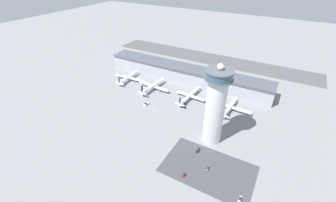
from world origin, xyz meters
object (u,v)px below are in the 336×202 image
(car_black_suv, at_px, (240,199))
(airplane_gate_bravo, at_px, (153,86))
(airplane_gate_charlie, at_px, (190,96))
(car_silver_sedan, at_px, (208,168))
(airplane_gate_alpha, at_px, (129,78))
(service_truck_catering, at_px, (185,105))
(airplane_gate_delta, at_px, (230,107))
(car_maroon_suv, at_px, (198,150))
(car_navy_sedan, at_px, (184,175))
(control_tower, at_px, (215,105))
(service_truck_fuel, at_px, (146,104))

(car_black_suv, bearing_deg, airplane_gate_bravo, 143.34)
(airplane_gate_charlie, relative_size, car_silver_sedan, 9.43)
(airplane_gate_alpha, height_order, car_black_suv, airplane_gate_alpha)
(airplane_gate_alpha, distance_m, service_truck_catering, 85.86)
(airplane_gate_delta, relative_size, service_truck_catering, 5.38)
(car_maroon_suv, bearing_deg, airplane_gate_bravo, 142.07)
(airplane_gate_bravo, xyz_separation_m, airplane_gate_charlie, (45.01, 1.95, -0.35))
(airplane_gate_charlie, height_order, airplane_gate_delta, airplane_gate_delta)
(car_black_suv, distance_m, car_navy_sedan, 38.57)
(airplane_gate_charlie, distance_m, airplane_gate_delta, 43.29)
(airplane_gate_delta, bearing_deg, airplane_gate_bravo, -178.56)
(control_tower, distance_m, car_black_suv, 65.39)
(airplane_gate_delta, distance_m, service_truck_catering, 45.00)
(control_tower, distance_m, car_silver_sedan, 45.85)
(airplane_gate_bravo, relative_size, car_maroon_suv, 8.52)
(airplane_gate_charlie, bearing_deg, airplane_gate_delta, 0.35)
(airplane_gate_delta, bearing_deg, service_truck_catering, -161.32)
(service_truck_catering, height_order, service_truck_fuel, service_truck_catering)
(airplane_gate_bravo, height_order, service_truck_catering, airplane_gate_bravo)
(car_black_suv, xyz_separation_m, car_silver_sedan, (-26.31, 13.47, -0.00))
(car_black_suv, bearing_deg, control_tower, 128.73)
(car_black_suv, distance_m, car_silver_sedan, 29.56)
(control_tower, height_order, airplane_gate_charlie, control_tower)
(airplane_gate_charlie, distance_m, car_maroon_suv, 76.74)
(service_truck_fuel, bearing_deg, car_silver_sedan, -28.92)
(airplane_gate_alpha, distance_m, service_truck_fuel, 61.00)
(airplane_gate_charlie, relative_size, service_truck_catering, 5.60)
(airplane_gate_alpha, distance_m, airplane_gate_delta, 126.76)
(airplane_gate_bravo, bearing_deg, airplane_gate_charlie, 2.48)
(control_tower, bearing_deg, car_silver_sedan, -73.55)
(airplane_gate_bravo, bearing_deg, service_truck_fuel, -69.72)
(airplane_gate_alpha, bearing_deg, car_maroon_suv, -29.59)
(airplane_gate_alpha, relative_size, service_truck_catering, 5.10)
(control_tower, relative_size, airplane_gate_delta, 1.61)
(airplane_gate_delta, relative_size, car_navy_sedan, 10.09)
(airplane_gate_delta, xyz_separation_m, service_truck_catering, (-42.53, -14.38, -3.10))
(service_truck_fuel, distance_m, car_navy_sedan, 94.29)
(airplane_gate_bravo, relative_size, service_truck_fuel, 5.65)
(airplane_gate_charlie, xyz_separation_m, service_truck_catering, (0.76, -14.12, -3.22))
(airplane_gate_charlie, xyz_separation_m, car_silver_sedan, (50.88, -79.42, -3.54))
(airplane_gate_alpha, relative_size, car_navy_sedan, 9.56)
(airplane_gate_alpha, height_order, airplane_gate_delta, airplane_gate_delta)
(control_tower, bearing_deg, airplane_gate_bravo, 151.64)
(airplane_gate_alpha, height_order, car_navy_sedan, airplane_gate_alpha)
(airplane_gate_bravo, distance_m, car_navy_sedan, 123.90)
(airplane_gate_alpha, distance_m, car_silver_sedan, 157.30)
(airplane_gate_bravo, xyz_separation_m, car_navy_sedan, (83.63, -91.34, -3.89))
(airplane_gate_alpha, xyz_separation_m, service_truck_catering, (84.21, -16.46, -3.10))
(car_maroon_suv, bearing_deg, car_black_suv, -33.83)
(service_truck_catering, relative_size, car_silver_sedan, 1.68)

